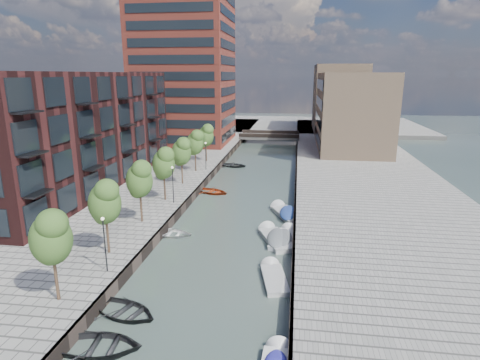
% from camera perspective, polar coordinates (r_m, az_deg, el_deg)
% --- Properties ---
extents(water, '(300.00, 300.00, 0.00)m').
position_cam_1_polar(water, '(58.87, 2.01, 0.31)').
color(water, '#38473F').
rests_on(water, ground).
extents(quay_left, '(60.00, 140.00, 1.00)m').
position_cam_1_polar(quay_left, '(71.98, -27.81, 1.67)').
color(quay_left, gray).
rests_on(quay_left, ground).
extents(quay_right, '(20.00, 140.00, 1.00)m').
position_cam_1_polar(quay_right, '(59.28, 17.58, 0.21)').
color(quay_right, gray).
rests_on(quay_right, ground).
extents(quay_wall_left, '(0.25, 140.00, 1.00)m').
position_cam_1_polar(quay_wall_left, '(59.68, -3.82, 0.98)').
color(quay_wall_left, '#332823').
rests_on(quay_wall_left, ground).
extents(quay_wall_right, '(0.25, 140.00, 1.00)m').
position_cam_1_polar(quay_wall_right, '(58.44, 7.97, 0.56)').
color(quay_wall_right, '#332823').
rests_on(quay_wall_right, ground).
extents(far_closure, '(80.00, 40.00, 1.00)m').
position_cam_1_polar(far_closure, '(117.69, 5.20, 7.82)').
color(far_closure, gray).
rests_on(far_closure, ground).
extents(apartment_block, '(8.00, 38.00, 14.00)m').
position_cam_1_polar(apartment_block, '(53.86, -20.97, 6.65)').
color(apartment_block, black).
rests_on(apartment_block, quay_left).
extents(tower, '(18.00, 18.00, 30.00)m').
position_cam_1_polar(tower, '(84.86, -7.89, 15.54)').
color(tower, '#98392C').
rests_on(tower, quay_left).
extents(tan_block_near, '(12.00, 25.00, 14.00)m').
position_cam_1_polar(tan_block_near, '(79.59, 15.53, 9.43)').
color(tan_block_near, tan).
rests_on(tan_block_near, quay_right).
extents(tan_block_far, '(12.00, 20.00, 16.00)m').
position_cam_1_polar(tan_block_far, '(105.30, 13.84, 11.28)').
color(tan_block_far, tan).
rests_on(tan_block_far, quay_right).
extents(bridge, '(13.00, 6.00, 1.30)m').
position_cam_1_polar(bridge, '(89.87, 4.24, 6.24)').
color(bridge, gray).
rests_on(bridge, ground).
extents(tree_0, '(2.50, 2.50, 5.95)m').
position_cam_1_polar(tree_0, '(26.97, -25.33, -7.18)').
color(tree_0, '#382619').
rests_on(tree_0, quay_left).
extents(tree_1, '(2.50, 2.50, 5.95)m').
position_cam_1_polar(tree_1, '(32.65, -18.70, -2.80)').
color(tree_1, '#382619').
rests_on(tree_1, quay_left).
extents(tree_2, '(2.50, 2.50, 5.95)m').
position_cam_1_polar(tree_2, '(38.76, -14.13, 0.26)').
color(tree_2, '#382619').
rests_on(tree_2, quay_left).
extents(tree_3, '(2.50, 2.50, 5.95)m').
position_cam_1_polar(tree_3, '(45.13, -10.83, 2.48)').
color(tree_3, '#382619').
rests_on(tree_3, quay_left).
extents(tree_4, '(2.50, 2.50, 5.95)m').
position_cam_1_polar(tree_4, '(51.66, -8.35, 4.14)').
color(tree_4, '#382619').
rests_on(tree_4, quay_left).
extents(tree_5, '(2.50, 2.50, 5.95)m').
position_cam_1_polar(tree_5, '(58.31, -6.42, 5.41)').
color(tree_5, '#382619').
rests_on(tree_5, quay_left).
extents(tree_6, '(2.50, 2.50, 5.95)m').
position_cam_1_polar(tree_6, '(65.02, -4.88, 6.42)').
color(tree_6, '#382619').
rests_on(tree_6, quay_left).
extents(lamp_0, '(0.24, 0.24, 4.12)m').
position_cam_1_polar(lamp_0, '(30.17, -18.73, -7.89)').
color(lamp_0, black).
rests_on(lamp_0, quay_left).
extents(lamp_1, '(0.24, 0.24, 4.12)m').
position_cam_1_polar(lamp_1, '(44.22, -9.54, -0.11)').
color(lamp_1, black).
rests_on(lamp_1, quay_left).
extents(lamp_2, '(0.24, 0.24, 4.12)m').
position_cam_1_polar(lamp_2, '(59.27, -4.91, 3.84)').
color(lamp_2, black).
rests_on(lamp_2, quay_left).
extents(sloop_0, '(5.22, 3.95, 1.02)m').
position_cam_1_polar(sloop_0, '(25.27, -19.46, -21.86)').
color(sloop_0, black).
rests_on(sloop_0, ground).
extents(sloop_1, '(5.38, 4.58, 0.94)m').
position_cam_1_polar(sloop_1, '(27.78, -16.00, -17.91)').
color(sloop_1, black).
rests_on(sloop_1, ground).
extents(sloop_2, '(5.13, 4.40, 0.90)m').
position_cam_1_polar(sloop_2, '(51.49, -3.96, -1.86)').
color(sloop_2, maroon).
rests_on(sloop_2, ground).
extents(sloop_3, '(4.19, 3.08, 0.84)m').
position_cam_1_polar(sloop_3, '(38.77, -9.73, -7.77)').
color(sloop_3, silver).
rests_on(sloop_3, ground).
extents(sloop_4, '(4.96, 3.95, 0.92)m').
position_cam_1_polar(sloop_4, '(66.05, -0.97, 1.92)').
color(sloop_4, black).
rests_on(sloop_4, ground).
extents(motorboat_1, '(3.79, 5.75, 1.82)m').
position_cam_1_polar(motorboat_1, '(37.21, 4.96, -8.23)').
color(motorboat_1, '#AFAFAD').
rests_on(motorboat_1, ground).
extents(motorboat_2, '(2.49, 4.85, 1.54)m').
position_cam_1_polar(motorboat_2, '(30.90, 4.75, -13.56)').
color(motorboat_2, '#B7B6B5').
rests_on(motorboat_2, ground).
extents(motorboat_3, '(4.03, 5.85, 1.85)m').
position_cam_1_polar(motorboat_3, '(43.62, 6.55, -4.73)').
color(motorboat_3, '#AFAEAD').
rests_on(motorboat_3, ground).
extents(motorboat_4, '(2.59, 5.20, 1.66)m').
position_cam_1_polar(motorboat_4, '(37.35, 6.30, -8.20)').
color(motorboat_4, silver).
rests_on(motorboat_4, ground).
extents(car, '(2.35, 3.96, 1.26)m').
position_cam_1_polar(car, '(83.52, 11.71, 5.48)').
color(car, '#929597').
rests_on(car, quay_right).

